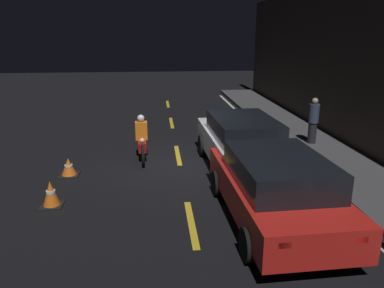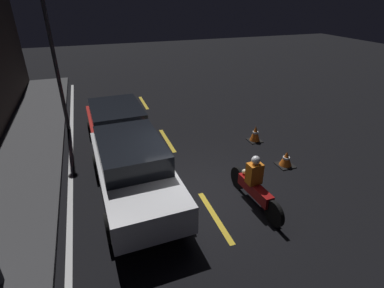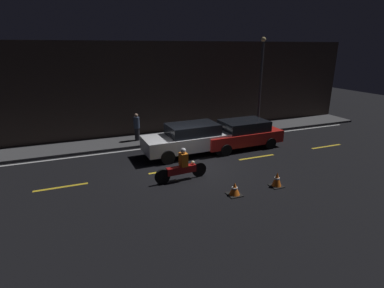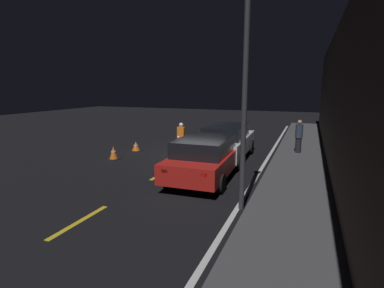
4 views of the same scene
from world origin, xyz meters
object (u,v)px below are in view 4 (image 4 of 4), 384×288
at_px(traffic_cone_near, 136,146).
at_px(street_lamp, 245,86).
at_px(motorcycle, 182,138).
at_px(pedestrian, 299,136).
at_px(traffic_cone_mid, 114,153).
at_px(sedan_white, 227,141).
at_px(taxi_red, 205,157).

height_order(traffic_cone_near, street_lamp, street_lamp).
bearing_deg(street_lamp, motorcycle, -145.46).
xyz_separation_m(motorcycle, pedestrian, (-0.60, 5.75, 0.36)).
height_order(traffic_cone_near, pedestrian, pedestrian).
relative_size(traffic_cone_mid, pedestrian, 0.39).
distance_m(traffic_cone_mid, street_lamp, 7.94).
bearing_deg(sedan_white, taxi_red, 178.42).
relative_size(taxi_red, traffic_cone_near, 8.65).
relative_size(sedan_white, traffic_cone_mid, 7.67).
distance_m(taxi_red, traffic_cone_mid, 4.92).
distance_m(taxi_red, motorcycle, 5.28).
distance_m(motorcycle, street_lamp, 8.56).
xyz_separation_m(motorcycle, traffic_cone_near, (1.38, -1.94, -0.32)).
height_order(motorcycle, street_lamp, street_lamp).
height_order(sedan_white, traffic_cone_mid, sedan_white).
xyz_separation_m(sedan_white, traffic_cone_near, (-0.07, -4.75, -0.60)).
bearing_deg(taxi_red, street_lamp, -143.33).
distance_m(traffic_cone_near, pedestrian, 7.97).
height_order(motorcycle, pedestrian, pedestrian).
bearing_deg(traffic_cone_near, taxi_red, 57.23).
bearing_deg(traffic_cone_near, street_lamp, 50.96).
bearing_deg(pedestrian, sedan_white, -55.14).
relative_size(traffic_cone_mid, street_lamp, 0.10).
distance_m(taxi_red, street_lamp, 3.78).
relative_size(taxi_red, motorcycle, 1.96).
xyz_separation_m(taxi_red, traffic_cone_mid, (-1.18, -4.75, -0.48)).
bearing_deg(pedestrian, traffic_cone_mid, -63.24).
height_order(motorcycle, traffic_cone_mid, motorcycle).
relative_size(sedan_white, motorcycle, 2.03).
height_order(traffic_cone_near, traffic_cone_mid, traffic_cone_mid).
relative_size(motorcycle, traffic_cone_near, 4.41).
bearing_deg(motorcycle, street_lamp, 30.58).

